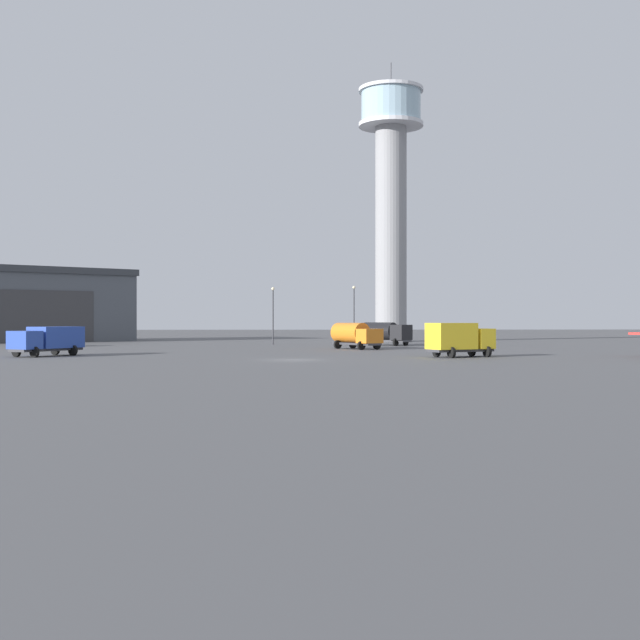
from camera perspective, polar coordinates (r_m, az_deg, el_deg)
ground_plane at (r=70.04m, az=-1.85°, el=-2.77°), size 400.00×400.00×0.00m
control_tower at (r=129.37m, az=4.92°, el=9.35°), size 9.96×9.96×43.06m
hangar at (r=135.15m, az=-20.17°, el=0.99°), size 36.46×32.78×11.28m
truck_fuel_tanker_orange at (r=95.29m, az=2.44°, el=-1.02°), size 5.71×7.11×3.04m
truck_box_yellow at (r=75.91m, az=9.57°, el=-1.25°), size 6.60×4.83×3.11m
truck_fuel_tanker_black at (r=108.78m, az=4.56°, el=-0.86°), size 6.54×6.29×3.04m
truck_box_blue at (r=81.15m, az=-18.27°, el=-1.28°), size 5.96×7.45×2.75m
car_white at (r=110.10m, az=-16.80°, el=-1.36°), size 3.70×4.69×1.37m
light_post_west at (r=112.18m, az=-3.27°, el=0.70°), size 0.44×0.44×7.80m
light_post_north at (r=118.37m, az=2.36°, el=0.78°), size 0.44×0.44×8.24m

